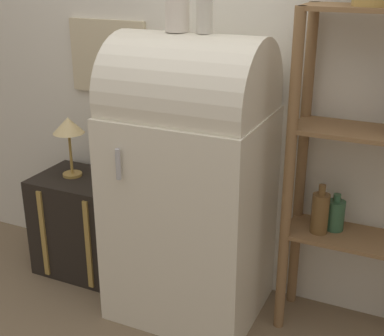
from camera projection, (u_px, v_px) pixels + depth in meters
ground_plane at (171, 329)px, 2.71m from camera, size 12.00×12.00×0.00m
wall_back at (218, 44)px, 2.71m from camera, size 7.00×0.09×2.70m
refrigerator at (190, 177)px, 2.64m from camera, size 0.73×0.65×1.44m
suitcase_trunk at (87, 224)px, 3.15m from camera, size 0.56×0.41×0.59m
shelf_unit at (357, 167)px, 2.42m from camera, size 0.61×0.30×1.57m
vase_left at (177, 7)px, 2.38m from camera, size 0.11×0.11×0.23m
vase_center at (205, 3)px, 2.32m from camera, size 0.07×0.07×0.28m
desk_lamp at (68, 129)px, 2.97m from camera, size 0.18×0.18×0.35m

